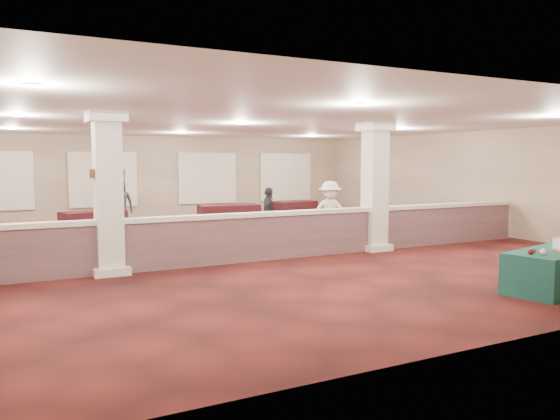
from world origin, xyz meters
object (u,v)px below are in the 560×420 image
attendee_b (330,212)px  attendee_c (269,213)px  near_table (551,271)px  far_table_front_right (360,223)px  far_table_front_center (160,241)px  far_table_back_center (229,216)px  far_table_back_right (293,210)px  attendee_d (120,204)px  far_table_back_left (93,223)px

attendee_b → attendee_c: 1.88m
near_table → far_table_front_right: far_table_front_right is taller
near_table → attendee_b: attendee_b is taller
far_table_front_center → far_table_front_right: (6.25, 0.51, 0.05)m
far_table_front_center → far_table_back_center: bearing=50.2°
near_table → attendee_b: size_ratio=1.07×
attendee_c → far_table_back_right: bearing=-3.8°
far_table_front_right → far_table_back_right: bearing=84.5°
far_table_back_right → attendee_d: attendee_d is taller
attendee_b → attendee_d: (-4.51, 5.68, 0.01)m
far_table_front_center → attendee_b: size_ratio=0.98×
far_table_back_left → far_table_front_right: bearing=-28.8°
far_table_front_center → far_table_back_right: size_ratio=0.93×
near_table → far_table_back_center: size_ratio=0.93×
attendee_c → near_table: bearing=-136.9°
far_table_back_right → attendee_c: size_ratio=1.19×
far_table_back_left → far_table_back_right: size_ratio=1.02×
near_table → far_table_back_left: far_table_back_left is taller
attendee_c → attendee_d: (-3.38, 4.18, 0.12)m
far_table_back_right → attendee_c: attendee_c is taller
far_table_back_center → attendee_c: size_ratio=1.32×
far_table_front_center → attendee_c: size_ratio=1.11×
far_table_front_center → attendee_c: (3.50, 1.20, 0.41)m
far_table_front_center → attendee_c: 3.72m
far_table_back_center → attendee_b: size_ratio=1.16×
attendee_d → attendee_b: bearing=128.5°
far_table_back_left → attendee_b: 7.27m
far_table_front_right → far_table_back_center: size_ratio=0.97×
far_table_back_right → attendee_b: bearing=-109.6°
far_table_back_right → attendee_d: 6.63m
near_table → far_table_front_center: 8.43m
near_table → far_table_front_right: size_ratio=0.95×
far_table_front_center → far_table_back_left: far_table_back_left is taller
near_table → far_table_front_center: near_table is taller
far_table_front_center → far_table_back_center: (3.47, 4.16, 0.06)m
attendee_b → attendee_c: bearing=150.8°
far_table_back_left → attendee_b: attendee_b is taller
far_table_front_center → attendee_c: bearing=18.9°
far_table_back_left → far_table_back_center: bearing=-3.4°
far_table_back_center → far_table_back_left: bearing=176.6°
far_table_back_left → attendee_b: size_ratio=1.07×
near_table → far_table_back_right: bearing=69.9°
far_table_back_left → attendee_d: size_ratio=1.05×
attendee_b → far_table_back_right: bearing=94.0°
near_table → far_table_back_right: far_table_back_right is taller
far_table_front_center → far_table_back_center: 5.41m
far_table_front_center → far_table_back_center: size_ratio=0.84×
far_table_front_right → attendee_b: attendee_b is taller
far_table_front_center → near_table: bearing=-53.8°
far_table_front_right → attendee_b: 1.86m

